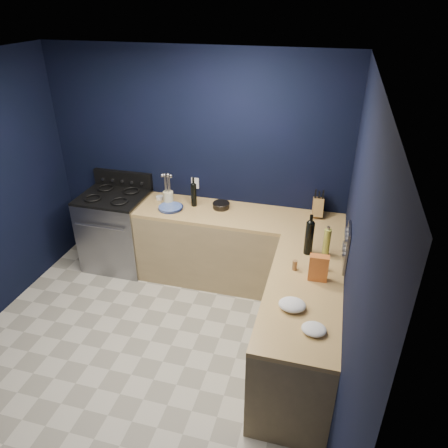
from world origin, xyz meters
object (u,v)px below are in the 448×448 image
(gas_range, at_px, (117,231))
(crouton_bag, at_px, (318,268))
(plate_stack, at_px, (170,208))
(knife_block, at_px, (318,207))
(utensil_crock, at_px, (168,198))

(gas_range, xyz_separation_m, crouton_bag, (2.46, -0.99, 0.56))
(plate_stack, distance_m, knife_block, 1.64)
(utensil_crock, bearing_deg, gas_range, -174.12)
(plate_stack, bearing_deg, crouton_bag, -28.57)
(utensil_crock, xyz_separation_m, knife_block, (1.69, 0.15, 0.03))
(knife_block, distance_m, crouton_bag, 1.21)
(plate_stack, height_order, utensil_crock, utensil_crock)
(utensil_crock, height_order, crouton_bag, crouton_bag)
(plate_stack, height_order, knife_block, knife_block)
(utensil_crock, relative_size, crouton_bag, 0.62)
(crouton_bag, bearing_deg, knife_block, 92.33)
(plate_stack, distance_m, utensil_crock, 0.16)
(plate_stack, xyz_separation_m, utensil_crock, (-0.07, 0.13, 0.06))
(knife_block, bearing_deg, crouton_bag, -90.71)
(knife_block, xyz_separation_m, crouton_bag, (0.09, -1.21, 0.02))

